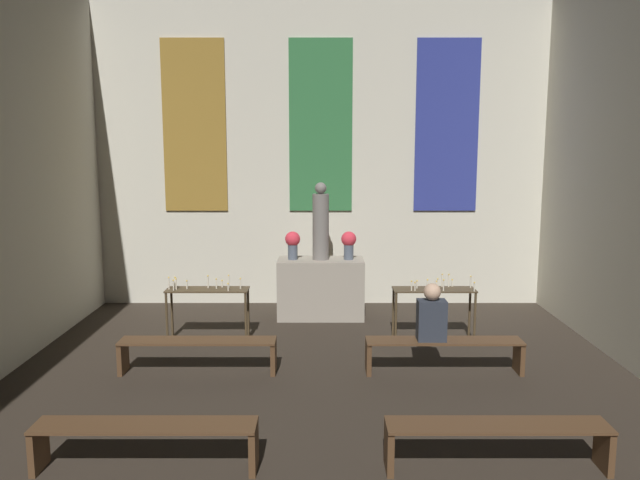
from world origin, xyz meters
The scene contains 12 objects.
wall_back centered at (0.00, 10.04, 2.71)m, with size 8.20×0.16×5.36m.
altar centered at (0.00, 9.04, 0.50)m, with size 1.44×0.69×0.99m.
statue centered at (0.00, 9.04, 1.59)m, with size 0.27×0.27×1.28m.
flower_vase_left centered at (-0.47, 9.04, 1.27)m, with size 0.25×0.25×0.47m.
flower_vase_right centered at (0.47, 9.04, 1.27)m, with size 0.25×0.25×0.47m.
candle_rack_left centered at (-1.69, 7.81, 0.66)m, with size 1.22×0.38×0.97m.
candle_rack_right centered at (1.69, 7.81, 0.66)m, with size 1.22×0.38×0.98m.
pew_second_left centered at (-1.57, 4.02, 0.32)m, with size 1.99×0.36×0.43m.
pew_second_right centered at (1.57, 4.02, 0.32)m, with size 1.99×0.36×0.43m.
pew_back_left centered at (-1.57, 6.44, 0.32)m, with size 1.99×0.36×0.43m.
pew_back_right centered at (1.57, 6.44, 0.32)m, with size 1.99×0.36×0.43m.
person_seated centered at (1.40, 6.44, 0.76)m, with size 0.36×0.24×0.74m.
Camera 1 is at (-0.01, -1.20, 2.89)m, focal length 35.00 mm.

